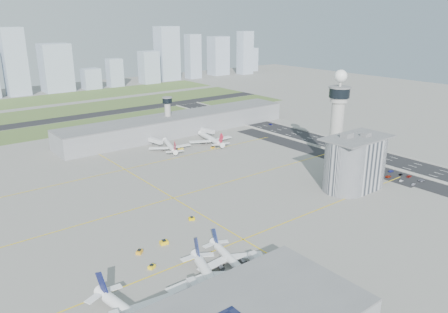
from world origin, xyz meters
TOP-DOWN VIEW (x-y plane):
  - ground at (0.00, 0.00)m, footprint 1000.00×1000.00m
  - grass_strip_0 at (-20.00, 225.00)m, footprint 480.00×50.00m
  - grass_strip_1 at (-20.00, 300.00)m, footprint 480.00×60.00m
  - grass_strip_2 at (-20.00, 380.00)m, footprint 480.00×70.00m
  - runway at (-20.00, 262.00)m, footprint 480.00×22.00m
  - highway at (115.00, 0.00)m, footprint 28.00×500.00m
  - barrier_left at (101.00, 0.00)m, footprint 0.60×500.00m
  - barrier_right at (129.00, 0.00)m, footprint 0.60×500.00m
  - landside_road at (90.00, -10.00)m, footprint 18.00×260.00m
  - parking_lot at (88.00, -22.00)m, footprint 20.00×44.00m
  - taxiway_line_h_0 at (-40.00, -30.00)m, footprint 260.00×0.60m
  - taxiway_line_h_1 at (-40.00, 30.00)m, footprint 260.00×0.60m
  - taxiway_line_h_2 at (-40.00, 90.00)m, footprint 260.00×0.60m
  - taxiway_line_v at (-40.00, 30.00)m, footprint 0.60×260.00m
  - control_tower at (72.00, 8.00)m, footprint 14.00×14.00m
  - secondary_tower at (30.00, 150.00)m, footprint 8.60×8.60m
  - admin_building at (51.99, -22.00)m, footprint 42.00×24.00m
  - terminal_pier at (40.00, 148.00)m, footprint 210.00×32.00m
  - airplane_near_a at (-105.56, -51.48)m, footprint 41.11×46.28m
  - airplane_near_b at (-73.30, -50.67)m, footprint 44.85×48.86m
  - airplane_near_c at (-58.27, -43.98)m, footprint 35.42×39.53m
  - airplane_far_a at (6.88, 110.01)m, footprint 42.87×46.44m
  - airplane_far_b at (42.08, 105.94)m, footprint 44.70×49.78m
  - jet_bridge_near_1 at (-83.00, -61.00)m, footprint 5.39×14.31m
  - jet_bridge_near_2 at (-53.00, -61.00)m, footprint 5.39×14.31m
  - jet_bridge_far_0 at (2.00, 132.00)m, footprint 5.39×14.31m
  - jet_bridge_far_1 at (52.00, 132.00)m, footprint 5.39×14.31m
  - tug_0 at (-84.27, -25.21)m, footprint 3.48×3.04m
  - tug_1 at (-82.72, -11.79)m, footprint 3.75×3.61m
  - tug_2 at (-70.40, -11.42)m, footprint 3.87×2.95m
  - tug_3 at (-47.20, 0.97)m, footprint 3.51×3.00m
  - tug_4 at (13.14, 104.76)m, footprint 3.02×3.97m
  - tug_5 at (34.61, 93.05)m, footprint 3.35×2.74m
  - car_lot_0 at (83.49, -42.35)m, footprint 3.87×2.04m
  - car_lot_1 at (83.05, -34.64)m, footprint 3.52×1.49m
  - car_lot_2 at (83.48, -25.61)m, footprint 4.44×2.11m
  - car_lot_3 at (83.55, -17.46)m, footprint 4.24×1.74m
  - car_lot_4 at (84.04, -13.83)m, footprint 3.76×2.00m
  - car_lot_5 at (83.04, -4.25)m, footprint 3.69×1.67m
  - car_lot_6 at (93.09, -42.17)m, footprint 4.62×2.48m
  - car_lot_7 at (94.19, -33.46)m, footprint 4.39×2.09m
  - car_lot_8 at (93.24, -28.29)m, footprint 3.59×1.81m
  - car_lot_9 at (93.58, -21.27)m, footprint 3.95×1.40m
  - car_lot_10 at (93.82, -11.87)m, footprint 4.19×2.12m
  - car_lot_11 at (92.15, -3.42)m, footprint 4.04×1.90m
  - car_hw_1 at (114.88, 40.18)m, footprint 1.26×3.59m
  - car_hw_2 at (121.85, 120.05)m, footprint 1.95×4.05m
  - car_hw_4 at (107.21, 182.49)m, footprint 1.53×3.69m
  - skyline_bldg_8 at (-19.42, 431.56)m, footprint 26.33×21.06m
  - skyline_bldg_9 at (30.27, 432.32)m, footprint 36.96×29.57m
  - skyline_bldg_10 at (73.27, 423.68)m, footprint 23.01×18.41m
  - skyline_bldg_11 at (108.28, 423.34)m, footprint 20.22×16.18m
  - skyline_bldg_12 at (162.17, 421.29)m, footprint 26.14×20.92m
  - skyline_bldg_13 at (201.27, 433.27)m, footprint 32.26×25.81m
  - skyline_bldg_14 at (244.74, 426.38)m, footprint 21.59×17.28m
  - skyline_bldg_15 at (302.83, 435.54)m, footprint 30.25×24.20m
  - skyline_bldg_16 at (345.49, 415.96)m, footprint 23.04×18.43m
  - skyline_bldg_17 at (382.05, 443.29)m, footprint 22.64×18.11m

SIDE VIEW (x-z plane):
  - ground at x=0.00m, z-range 0.00..0.00m
  - taxiway_line_h_0 at x=-40.00m, z-range 0.00..0.01m
  - taxiway_line_h_1 at x=-40.00m, z-range 0.00..0.01m
  - taxiway_line_h_2 at x=-40.00m, z-range 0.00..0.01m
  - taxiway_line_v at x=-40.00m, z-range 0.00..0.01m
  - grass_strip_0 at x=-20.00m, z-range 0.00..0.08m
  - grass_strip_1 at x=-20.00m, z-range 0.00..0.08m
  - grass_strip_2 at x=-20.00m, z-range 0.00..0.08m
  - landside_road at x=90.00m, z-range 0.00..0.08m
  - highway at x=115.00m, z-range 0.00..0.10m
  - parking_lot at x=88.00m, z-range 0.00..0.10m
  - runway at x=-20.00m, z-range 0.01..0.11m
  - car_hw_2 at x=121.85m, z-range 0.00..1.11m
  - car_lot_1 at x=83.05m, z-range 0.00..1.13m
  - car_lot_10 at x=93.82m, z-range 0.00..1.14m
  - car_lot_11 at x=92.15m, z-range 0.00..1.14m
  - car_lot_5 at x=83.04m, z-range 0.00..1.18m
  - car_lot_8 at x=93.24m, z-range 0.00..1.18m
  - car_hw_1 at x=114.88m, z-range 0.00..1.18m
  - barrier_left at x=101.00m, z-range 0.00..1.20m
  - barrier_right at x=129.00m, z-range 0.00..1.20m
  - car_lot_4 at x=84.04m, z-range 0.00..1.22m
  - car_lot_2 at x=83.48m, z-range 0.00..1.22m
  - car_lot_3 at x=83.55m, z-range 0.00..1.23m
  - car_lot_6 at x=93.09m, z-range 0.00..1.23m
  - car_lot_7 at x=94.19m, z-range 0.00..1.24m
  - car_hw_4 at x=107.21m, z-range 0.00..1.25m
  - car_lot_0 at x=83.49m, z-range 0.00..1.25m
  - car_lot_9 at x=93.58m, z-range 0.00..1.30m
  - tug_5 at x=34.61m, z-range 0.00..1.69m
  - tug_0 at x=-84.27m, z-range 0.00..1.69m
  - tug_3 at x=-47.20m, z-range 0.00..1.72m
  - tug_1 at x=-82.72m, z-range 0.00..1.80m
  - tug_2 at x=-70.40m, z-range 0.00..2.06m
  - tug_4 at x=13.14m, z-range 0.00..2.11m
  - jet_bridge_near_1 at x=-83.00m, z-range 0.00..5.70m
  - jet_bridge_near_2 at x=-53.00m, z-range 0.00..5.70m
  - jet_bridge_far_0 at x=2.00m, z-range 0.00..5.70m
  - jet_bridge_far_1 at x=52.00m, z-range 0.00..5.70m
  - airplane_near_c at x=-58.27m, z-range 0.00..9.69m
  - airplane_far_a at x=6.88m, z-range 0.00..10.65m
  - airplane_near_b at x=-73.30m, z-range 0.00..11.34m
  - airplane_near_a at x=-105.56m, z-range 0.00..11.58m
  - airplane_far_b at x=42.08m, z-range 0.00..12.13m
  - terminal_pier at x=40.00m, z-range 0.00..15.80m
  - skyline_bldg_10 at x=73.27m, z-range 0.00..27.75m
  - admin_building at x=51.99m, z-range -1.45..32.05m
  - secondary_tower at x=30.00m, z-range 2.85..34.75m
  - skyline_bldg_11 at x=108.28m, z-range 0.00..38.97m
  - skyline_bldg_17 at x=382.05m, z-range 0.00..41.06m
  - skyline_bldg_12 at x=162.17m, z-range 0.00..46.89m
  - skyline_bldg_9 at x=30.27m, z-range 0.00..62.11m
  - skyline_bldg_15 at x=302.83m, z-range 0.00..63.40m
  - skyline_bldg_14 at x=244.74m, z-range 0.00..68.75m
  - control_tower at x=72.00m, z-range 2.79..67.29m
  - skyline_bldg_16 at x=345.49m, z-range 0.00..71.56m
  - skyline_bldg_13 at x=201.27m, z-range 0.00..81.20m
  - skyline_bldg_8 at x=-19.42m, z-range 0.00..83.39m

